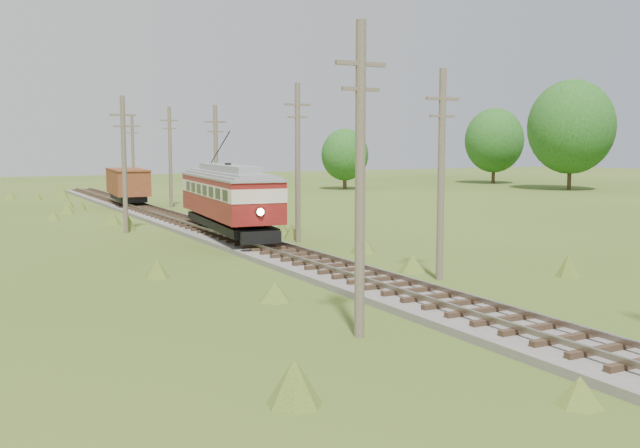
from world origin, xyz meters
TOP-DOWN VIEW (x-y plane):
  - railbed_main at (0.00, 34.00)m, footprint 3.60×96.00m
  - streetcar at (-0.00, 33.63)m, footprint 4.27×12.81m
  - gondola at (0.00, 58.85)m, footprint 3.55×8.84m
  - gravel_pile at (3.69, 47.65)m, footprint 3.32×3.52m
  - utility_pole_r_2 at (3.30, 18.00)m, footprint 1.60×0.30m
  - utility_pole_r_3 at (3.20, 31.00)m, footprint 1.60×0.30m
  - utility_pole_r_4 at (3.00, 44.00)m, footprint 1.60×0.30m
  - utility_pole_r_5 at (3.40, 57.00)m, footprint 1.60×0.30m
  - utility_pole_r_6 at (3.20, 70.00)m, footprint 1.60×0.30m
  - utility_pole_l_a at (-4.20, 12.00)m, footprint 1.60×0.30m
  - utility_pole_l_b at (-4.50, 40.00)m, footprint 1.60×0.30m
  - tree_right_4 at (54.00, 58.00)m, footprint 10.50×10.50m
  - tree_right_5 at (56.00, 74.00)m, footprint 8.40×8.40m
  - tree_mid_b at (30.00, 72.00)m, footprint 5.88×5.88m

SIDE VIEW (x-z plane):
  - railbed_main at x=0.00m, z-range -0.09..0.48m
  - gravel_pile at x=3.69m, z-range -0.04..1.17m
  - gondola at x=0.00m, z-range 0.68..3.54m
  - streetcar at x=0.00m, z-range -0.22..5.58m
  - utility_pole_r_4 at x=3.00m, z-range 0.12..8.52m
  - tree_mid_b at x=30.00m, z-range 0.54..8.12m
  - utility_pole_r_2 at x=3.30m, z-range 0.12..8.72m
  - utility_pole_l_b at x=-4.50m, z-range 0.12..8.72m
  - utility_pole_r_6 at x=3.20m, z-range 0.12..8.82m
  - utility_pole_r_5 at x=3.40m, z-range 0.13..9.03m
  - utility_pole_r_3 at x=3.20m, z-range 0.13..9.13m
  - utility_pole_l_a at x=-4.20m, z-range 0.13..9.13m
  - tree_right_5 at x=56.00m, z-range 0.78..11.60m
  - tree_right_4 at x=54.00m, z-range 0.98..14.51m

